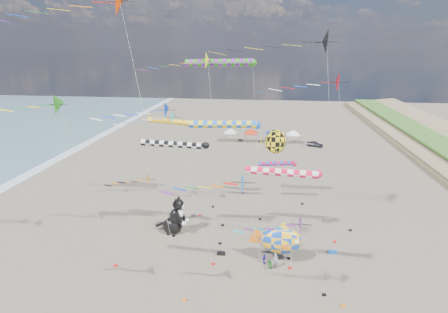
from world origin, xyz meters
name	(u,v)px	position (x,y,z in m)	size (l,w,h in m)	color
delta_kite_0	(47,106)	(-17.70, 8.08, 17.03)	(12.17, 2.05, 18.42)	#23911C
delta_kite_1	(235,193)	(0.74, -0.19, 12.75)	(8.88, 1.96, 14.05)	#0574D5
delta_kite_2	(151,114)	(-8.29, 9.66, 16.15)	(12.03, 1.83, 17.48)	#042CBB
delta_kite_3	(144,185)	(-11.41, 14.79, 6.66)	(7.85, 1.71, 7.88)	orange
delta_kite_4	(340,83)	(10.68, 18.89, 18.35)	(10.71, 2.43, 19.84)	red
delta_kite_5	(115,6)	(-8.40, 3.83, 25.09)	(12.69, 2.43, 26.61)	#DD3500
delta_kite_6	(167,120)	(-9.99, 20.43, 13.41)	(10.42, 2.01, 14.77)	#15D7C8
delta_kite_7	(296,221)	(5.47, 4.86, 8.31)	(9.38, 1.99, 9.59)	#7D2292
delta_kite_8	(193,63)	(-5.87, 18.20, 20.45)	(10.35, 2.12, 21.86)	#FFF81C
delta_kite_9	(314,44)	(7.19, 15.87, 22.57)	(14.80, 2.81, 24.24)	black
windsock_0	(226,125)	(-1.47, 13.42, 14.48)	(8.90, 0.82, 14.96)	blue
windsock_1	(177,122)	(-9.40, 23.41, 12.42)	(9.13, 0.77, 12.87)	#FEA415
windsock_2	(223,63)	(-2.78, 20.44, 20.38)	(9.77, 0.93, 20.91)	#268718
windsock_3	(177,145)	(-6.94, 13.77, 12.02)	(8.89, 0.76, 12.46)	black
windsock_4	(286,173)	(4.45, 6.15, 12.04)	(7.82, 0.70, 12.47)	#E7103F
windsock_5	(279,164)	(4.63, 26.02, 6.16)	(6.84, 0.68, 6.55)	red
angelfish_kite	(273,143)	(3.48, 13.70, 12.66)	(3.74, 3.02, 14.08)	yellow
cat_inflatable	(174,215)	(-8.23, 15.70, 2.50)	(3.71, 1.85, 5.00)	black
fish_inflatable	(281,240)	(4.63, 10.97, 2.68)	(6.08, 2.37, 4.99)	#1245B4
person_adult	(276,261)	(4.16, 9.80, 0.89)	(0.65, 0.43, 1.78)	gray
child_green	(270,265)	(3.58, 9.48, 0.58)	(0.57, 0.44, 1.17)	#1D7D29
child_blue	(264,259)	(2.98, 10.56, 0.57)	(0.67, 0.28, 1.15)	#3227B7
kite_bag_1	(221,253)	(-1.84, 11.61, 0.15)	(0.90, 0.44, 0.30)	black
kite_bag_2	(332,252)	(10.61, 13.44, 0.15)	(0.90, 0.44, 0.30)	blue
tent_row	(262,130)	(1.50, 60.00, 3.15)	(19.20, 4.20, 3.80)	silver
parked_car	(315,144)	(13.96, 58.00, 0.63)	(1.49, 3.71, 1.26)	#26262D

